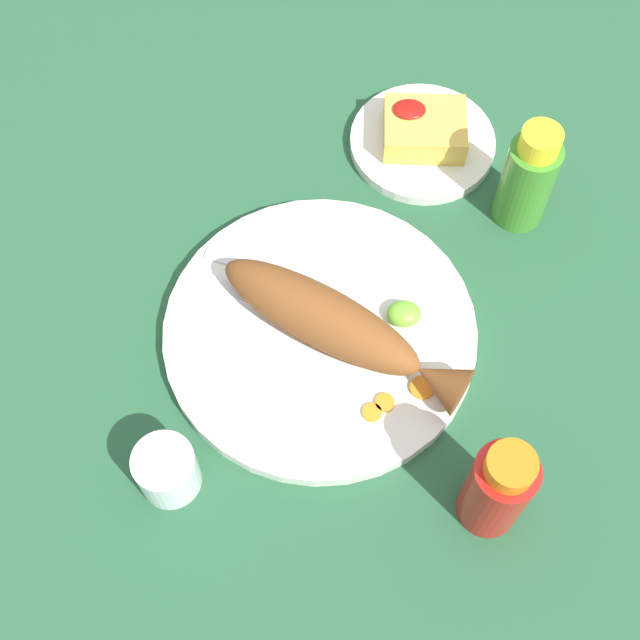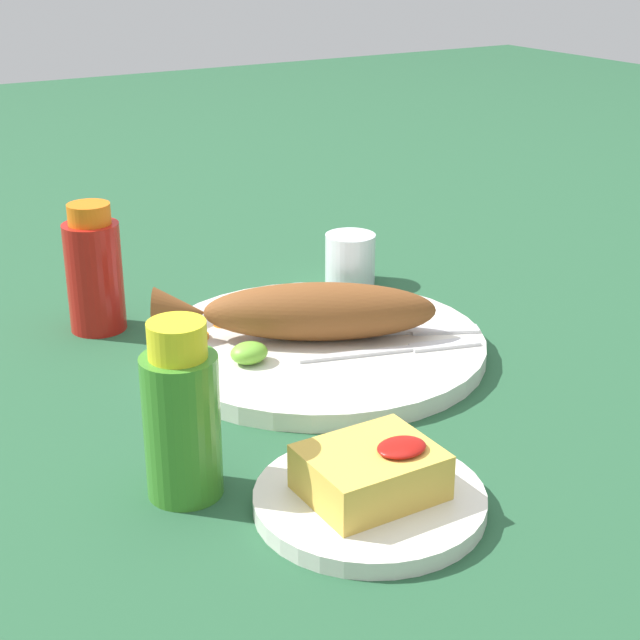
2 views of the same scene
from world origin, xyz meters
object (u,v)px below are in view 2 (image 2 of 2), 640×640
Objects in this scene: fried_fish at (300,312)px; hot_sauce_bottle_green at (182,416)px; fork_near at (402,331)px; main_plate at (320,346)px; salt_cup at (350,262)px; hot_sauce_bottle_red at (94,271)px; side_plate_fries at (369,501)px; fork_far at (403,349)px.

hot_sauce_bottle_green is (-0.21, -0.18, 0.02)m from fried_fish.
fork_near is 1.21× the size of hot_sauce_bottle_green.
salt_cup is at bearing 49.32° from main_plate.
fork_near is 1.24× the size of hot_sauce_bottle_red.
salt_cup is at bearing 42.51° from hot_sauce_bottle_green.
hot_sauce_bottle_red reaches higher than fried_fish.
fried_fish is (-0.02, 0.01, 0.04)m from main_plate.
salt_cup is (0.14, 0.17, 0.02)m from main_plate.
fried_fish reaches higher than fork_near.
main_plate is at bearing 0.00° from fried_fish.
salt_cup reaches higher than fork_near.
fork_near is 2.82× the size of salt_cup.
main_plate is at bearing -47.21° from hot_sauce_bottle_red.
main_plate reaches higher than side_plate_fries.
fork_far is 0.30m from hot_sauce_bottle_green.
hot_sauce_bottle_green is 0.50m from salt_cup.
hot_sauce_bottle_red is 0.45m from side_plate_fries.
fried_fish is 1.52× the size of fork_far.
side_plate_fries is (-0.10, -0.27, -0.04)m from fried_fish.
fork_far is at bearing 49.01° from side_plate_fries.
salt_cup reaches higher than main_plate.
fork_near is 0.98× the size of side_plate_fries.
hot_sauce_bottle_green is at bearing -137.49° from salt_cup.
hot_sauce_bottle_red reaches higher than main_plate.
hot_sauce_bottle_red is (-0.15, 0.17, 0.02)m from fried_fish.
fork_far reaches higher than side_plate_fries.
fork_near reaches higher than main_plate.
main_plate is 2.36× the size of hot_sauce_bottle_green.
hot_sauce_bottle_red reaches higher than salt_cup.
fork_near is at bearing 49.90° from side_plate_fries.
hot_sauce_bottle_red is 0.32m from salt_cup.
fried_fish is at bearing 70.27° from side_plate_fries.
fork_near is at bearing 6.23° from fried_fish.
hot_sauce_bottle_red is 0.80× the size of side_plate_fries.
hot_sauce_bottle_red reaches higher than fork_far.
fork_far is at bearing -52.20° from main_plate.
main_plate is 1.91× the size of side_plate_fries.
side_plate_fries is (-0.11, -0.26, -0.00)m from main_plate.
salt_cup is (0.31, -0.02, -0.04)m from hot_sauce_bottle_red.
fork_near is at bearing -21.81° from main_plate.
hot_sauce_bottle_red is (-0.22, 0.25, 0.05)m from fork_far.
fork_far is 1.30× the size of hot_sauce_bottle_red.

